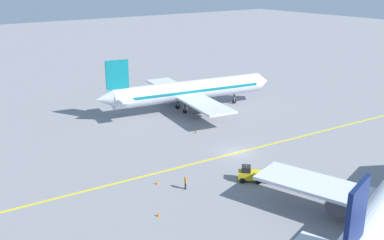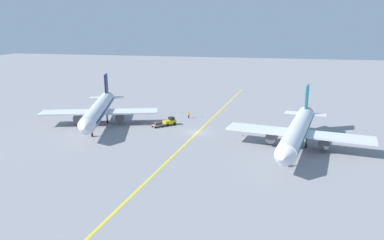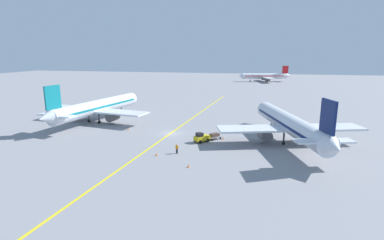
{
  "view_description": "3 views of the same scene",
  "coord_description": "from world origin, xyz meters",
  "px_view_note": "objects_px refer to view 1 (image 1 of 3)",
  "views": [
    {
      "loc": [
        44.5,
        -40.42,
        24.43
      ],
      "look_at": [
        -4.97,
        -4.34,
        4.48
      ],
      "focal_mm": 42.0,
      "sensor_mm": 36.0,
      "label": 1
    },
    {
      "loc": [
        -16.95,
        79.28,
        23.62
      ],
      "look_at": [
        0.39,
        3.57,
        3.78
      ],
      "focal_mm": 35.0,
      "sensor_mm": 36.0,
      "label": 2
    },
    {
      "loc": [
        18.68,
        -60.56,
        17.21
      ],
      "look_at": [
        4.75,
        0.25,
        3.19
      ],
      "focal_mm": 28.0,
      "sensor_mm": 36.0,
      "label": 3
    }
  ],
  "objects_px": {
    "ground_crew_worker": "(185,182)",
    "traffic_cone_by_wingtip": "(197,131)",
    "traffic_cone_near_nose": "(289,184)",
    "baggage_cart_trailing": "(277,176)",
    "traffic_cone_mid_apron": "(159,214)",
    "airplane_at_gate": "(189,91)",
    "baggage_tug_white": "(250,174)",
    "traffic_cone_far_edge": "(157,182)"
  },
  "relations": [
    {
      "from": "baggage_cart_trailing",
      "to": "traffic_cone_near_nose",
      "type": "xyz_separation_m",
      "value": [
        1.72,
        0.42,
        -0.49
      ]
    },
    {
      "from": "traffic_cone_mid_apron",
      "to": "baggage_cart_trailing",
      "type": "bearing_deg",
      "value": 84.4
    },
    {
      "from": "baggage_cart_trailing",
      "to": "traffic_cone_mid_apron",
      "type": "distance_m",
      "value": 16.2
    },
    {
      "from": "ground_crew_worker",
      "to": "traffic_cone_mid_apron",
      "type": "xyz_separation_m",
      "value": [
        3.5,
        -5.97,
        -0.63
      ]
    },
    {
      "from": "baggage_tug_white",
      "to": "traffic_cone_mid_apron",
      "type": "relative_size",
      "value": 5.87
    },
    {
      "from": "baggage_tug_white",
      "to": "baggage_cart_trailing",
      "type": "xyz_separation_m",
      "value": [
        2.23,
        2.43,
        -0.14
      ]
    },
    {
      "from": "traffic_cone_mid_apron",
      "to": "airplane_at_gate",
      "type": "bearing_deg",
      "value": 139.64
    },
    {
      "from": "baggage_cart_trailing",
      "to": "traffic_cone_far_edge",
      "type": "height_order",
      "value": "baggage_cart_trailing"
    },
    {
      "from": "traffic_cone_by_wingtip",
      "to": "traffic_cone_mid_apron",
      "type": "bearing_deg",
      "value": -45.38
    },
    {
      "from": "baggage_cart_trailing",
      "to": "traffic_cone_by_wingtip",
      "type": "relative_size",
      "value": 5.21
    },
    {
      "from": "ground_crew_worker",
      "to": "traffic_cone_by_wingtip",
      "type": "height_order",
      "value": "ground_crew_worker"
    },
    {
      "from": "airplane_at_gate",
      "to": "traffic_cone_by_wingtip",
      "type": "height_order",
      "value": "airplane_at_gate"
    },
    {
      "from": "airplane_at_gate",
      "to": "traffic_cone_by_wingtip",
      "type": "relative_size",
      "value": 64.45
    },
    {
      "from": "baggage_tug_white",
      "to": "traffic_cone_by_wingtip",
      "type": "bearing_deg",
      "value": 163.75
    },
    {
      "from": "airplane_at_gate",
      "to": "traffic_cone_mid_apron",
      "type": "xyz_separation_m",
      "value": [
        29.88,
        -25.4,
        -3.43
      ]
    },
    {
      "from": "baggage_cart_trailing",
      "to": "airplane_at_gate",
      "type": "bearing_deg",
      "value": 163.56
    },
    {
      "from": "ground_crew_worker",
      "to": "baggage_cart_trailing",
      "type": "bearing_deg",
      "value": 63.4
    },
    {
      "from": "airplane_at_gate",
      "to": "ground_crew_worker",
      "type": "relative_size",
      "value": 21.1
    },
    {
      "from": "ground_crew_worker",
      "to": "traffic_cone_near_nose",
      "type": "bearing_deg",
      "value": 57.23
    },
    {
      "from": "traffic_cone_near_nose",
      "to": "traffic_cone_mid_apron",
      "type": "xyz_separation_m",
      "value": [
        -3.3,
        -16.53,
        0.0
      ]
    },
    {
      "from": "traffic_cone_near_nose",
      "to": "ground_crew_worker",
      "type": "bearing_deg",
      "value": -122.77
    },
    {
      "from": "ground_crew_worker",
      "to": "traffic_cone_near_nose",
      "type": "relative_size",
      "value": 3.05
    },
    {
      "from": "baggage_tug_white",
      "to": "traffic_cone_mid_apron",
      "type": "height_order",
      "value": "baggage_tug_white"
    },
    {
      "from": "traffic_cone_near_nose",
      "to": "traffic_cone_mid_apron",
      "type": "bearing_deg",
      "value": -101.29
    },
    {
      "from": "baggage_tug_white",
      "to": "traffic_cone_by_wingtip",
      "type": "distance_m",
      "value": 18.8
    },
    {
      "from": "traffic_cone_by_wingtip",
      "to": "traffic_cone_far_edge",
      "type": "xyz_separation_m",
      "value": [
        12.13,
        -15.0,
        0.0
      ]
    },
    {
      "from": "baggage_tug_white",
      "to": "traffic_cone_far_edge",
      "type": "relative_size",
      "value": 5.87
    },
    {
      "from": "traffic_cone_near_nose",
      "to": "traffic_cone_far_edge",
      "type": "relative_size",
      "value": 1.0
    },
    {
      "from": "baggage_cart_trailing",
      "to": "traffic_cone_near_nose",
      "type": "height_order",
      "value": "baggage_cart_trailing"
    },
    {
      "from": "baggage_tug_white",
      "to": "baggage_cart_trailing",
      "type": "relative_size",
      "value": 1.13
    },
    {
      "from": "ground_crew_worker",
      "to": "traffic_cone_far_edge",
      "type": "bearing_deg",
      "value": -146.41
    },
    {
      "from": "airplane_at_gate",
      "to": "baggage_tug_white",
      "type": "height_order",
      "value": "airplane_at_gate"
    },
    {
      "from": "traffic_cone_by_wingtip",
      "to": "traffic_cone_far_edge",
      "type": "height_order",
      "value": "same"
    },
    {
      "from": "airplane_at_gate",
      "to": "baggage_tug_white",
      "type": "distance_m",
      "value": 31.62
    },
    {
      "from": "ground_crew_worker",
      "to": "traffic_cone_near_nose",
      "type": "height_order",
      "value": "ground_crew_worker"
    },
    {
      "from": "airplane_at_gate",
      "to": "traffic_cone_by_wingtip",
      "type": "xyz_separation_m",
      "value": [
        11.2,
        -6.46,
        -3.43
      ]
    },
    {
      "from": "baggage_cart_trailing",
      "to": "traffic_cone_far_edge",
      "type": "bearing_deg",
      "value": -123.76
    },
    {
      "from": "baggage_cart_trailing",
      "to": "ground_crew_worker",
      "type": "relative_size",
      "value": 1.7
    },
    {
      "from": "baggage_tug_white",
      "to": "traffic_cone_near_nose",
      "type": "height_order",
      "value": "baggage_tug_white"
    },
    {
      "from": "baggage_cart_trailing",
      "to": "traffic_cone_far_edge",
      "type": "relative_size",
      "value": 5.21
    },
    {
      "from": "baggage_tug_white",
      "to": "airplane_at_gate",
      "type": "bearing_deg",
      "value": 158.16
    },
    {
      "from": "airplane_at_gate",
      "to": "baggage_cart_trailing",
      "type": "relative_size",
      "value": 12.38
    }
  ]
}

